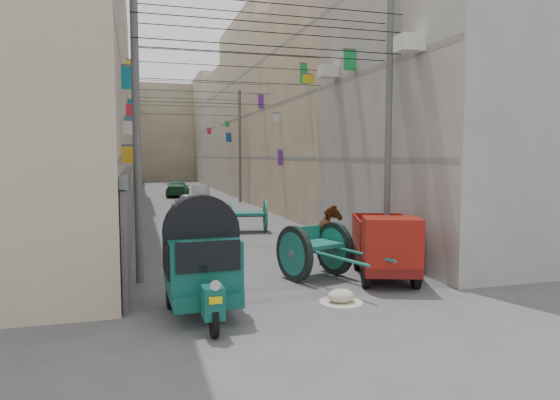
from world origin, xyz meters
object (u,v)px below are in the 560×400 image
object	(u,v)px
distant_car_grey	(200,193)
mini_truck	(387,249)
distant_car_white	(191,204)
distant_car_green	(178,189)
auto_rickshaw	(202,261)
second_cart	(248,215)
horse	(331,234)
feed_sack	(341,296)
tonga_cart	(315,250)

from	to	relation	value
distant_car_grey	mini_truck	bearing A→B (deg)	-79.92
distant_car_white	distant_car_green	xyz separation A→B (m)	(0.40, 13.86, -0.04)
auto_rickshaw	distant_car_green	distance (m)	31.64
second_cart	horse	distance (m)	6.91
horse	distant_car_grey	world-z (taller)	horse
feed_sack	horse	world-z (taller)	horse
tonga_cart	distant_car_grey	world-z (taller)	tonga_cart
distant_car_white	distant_car_green	bearing A→B (deg)	-100.82
auto_rickshaw	distant_car_green	world-z (taller)	auto_rickshaw
tonga_cart	distant_car_green	bearing A→B (deg)	74.87
auto_rickshaw	horse	bearing A→B (deg)	41.09
second_cart	distant_car_green	bearing A→B (deg)	102.04
auto_rickshaw	distant_car_grey	xyz separation A→B (m)	(3.25, 26.39, -0.52)
tonga_cart	distant_car_grey	distance (m)	24.05
tonga_cart	mini_truck	bearing A→B (deg)	-46.10
distant_car_green	feed_sack	bearing A→B (deg)	100.59
second_cart	distant_car_white	bearing A→B (deg)	113.16
mini_truck	distant_car_white	distance (m)	16.63
mini_truck	distant_car_green	bearing A→B (deg)	114.71
second_cart	auto_rickshaw	bearing A→B (deg)	-99.17
tonga_cart	distant_car_green	size ratio (longest dim) A/B	0.82
auto_rickshaw	feed_sack	size ratio (longest dim) A/B	4.43
tonga_cart	distant_car_white	bearing A→B (deg)	78.70
horse	distant_car_grey	distance (m)	22.24
horse	distant_car_green	size ratio (longest dim) A/B	0.48
distant_car_grey	second_cart	bearing A→B (deg)	-83.38
auto_rickshaw	distant_car_white	size ratio (longest dim) A/B	0.71
tonga_cart	mini_truck	world-z (taller)	mini_truck
feed_sack	distant_car_white	xyz separation A→B (m)	(-1.51, 17.72, 0.51)
feed_sack	distant_car_grey	world-z (taller)	distant_car_grey
mini_truck	second_cart	world-z (taller)	mini_truck
distant_car_white	mini_truck	bearing A→B (deg)	92.69
distant_car_green	auto_rickshaw	bearing A→B (deg)	94.91
auto_rickshaw	distant_car_white	xyz separation A→B (m)	(1.63, 17.71, -0.47)
tonga_cart	distant_car_green	xyz separation A→B (m)	(-1.35, 29.23, -0.15)
second_cart	horse	bearing A→B (deg)	-72.32
tonga_cart	distant_car_grey	xyz separation A→B (m)	(-0.12, 24.04, -0.16)
horse	distant_car_green	distance (m)	27.50
tonga_cart	distant_car_green	world-z (taller)	tonga_cart
mini_truck	feed_sack	size ratio (longest dim) A/B	5.60
mini_truck	second_cart	xyz separation A→B (m)	(-1.62, 9.56, -0.12)
tonga_cart	distant_car_grey	bearing A→B (deg)	72.51
auto_rickshaw	second_cart	xyz separation A→B (m)	(3.43, 11.00, -0.39)
second_cart	distant_car_white	size ratio (longest dim) A/B	0.45
tonga_cart	feed_sack	distance (m)	2.45
tonga_cart	feed_sack	size ratio (longest dim) A/B	5.64
second_cart	feed_sack	xyz separation A→B (m)	(-0.29, -11.01, -0.59)
second_cart	feed_sack	bearing A→B (deg)	-83.39
auto_rickshaw	mini_truck	xyz separation A→B (m)	(5.05, 1.44, -0.27)
distant_car_green	horse	bearing A→B (deg)	103.90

